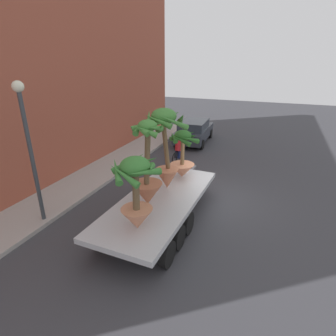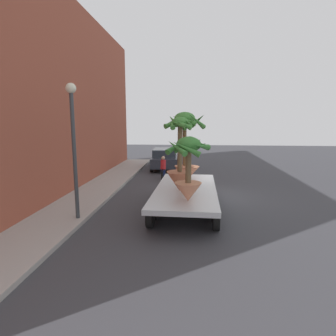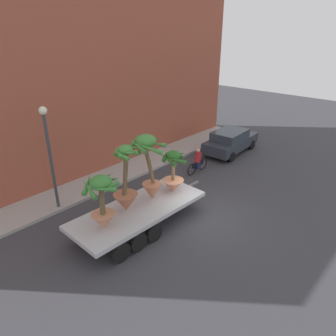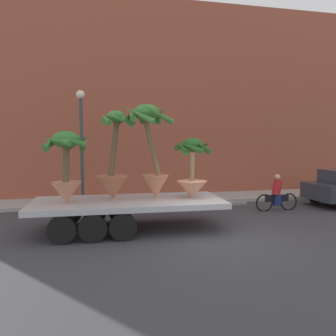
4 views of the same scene
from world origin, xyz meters
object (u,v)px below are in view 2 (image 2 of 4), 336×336
object	(u,v)px
flatbed_trailer	(185,195)
street_lamp	(73,134)
potted_palm_front	(189,160)
cyclist	(163,169)
parked_car	(165,158)
potted_palm_middle	(185,146)
potted_palm_extra	(180,163)
potted_palm_rear	(188,168)

from	to	relation	value
flatbed_trailer	street_lamp	world-z (taller)	street_lamp
flatbed_trailer	potted_palm_front	xyz separation A→B (m)	(2.35, -0.10, 1.09)
cyclist	street_lamp	size ratio (longest dim) A/B	0.38
street_lamp	parked_car	bearing A→B (deg)	-9.74
flatbed_trailer	potted_palm_middle	bearing A→B (deg)	4.28
potted_palm_extra	potted_palm_front	bearing A→B (deg)	-7.31
potted_palm_middle	potted_palm_extra	distance (m)	1.33
flatbed_trailer	potted_palm_extra	world-z (taller)	potted_palm_extra
flatbed_trailer	potted_palm_middle	xyz separation A→B (m)	(1.00, 0.08, 1.87)
potted_palm_rear	cyclist	size ratio (longest dim) A/B	1.19
potted_palm_front	street_lamp	distance (m)	5.64
potted_palm_front	parked_car	world-z (taller)	potted_palm_front
potted_palm_rear	potted_palm_middle	size ratio (longest dim) A/B	0.71
cyclist	parked_car	distance (m)	4.12
potted_palm_rear	parked_car	world-z (taller)	potted_palm_rear
potted_palm_middle	cyclist	distance (m)	6.01
potted_palm_middle	cyclist	world-z (taller)	potted_palm_middle
potted_palm_front	potted_palm_extra	bearing A→B (deg)	172.69
flatbed_trailer	potted_palm_rear	xyz separation A→B (m)	(-1.64, -0.12, 1.36)
cyclist	street_lamp	world-z (taller)	street_lamp
potted_palm_middle	street_lamp	bearing A→B (deg)	121.18
flatbed_trailer	potted_palm_rear	size ratio (longest dim) A/B	3.23
flatbed_trailer	potted_palm_front	distance (m)	2.60
flatbed_trailer	potted_palm_rear	bearing A→B (deg)	-175.78
flatbed_trailer	potted_palm_extra	distance (m)	1.33
flatbed_trailer	cyclist	size ratio (longest dim) A/B	3.86
flatbed_trailer	cyclist	distance (m)	6.67
potted_palm_rear	cyclist	bearing A→B (deg)	11.84
potted_palm_extra	cyclist	bearing A→B (deg)	11.48
cyclist	parked_car	size ratio (longest dim) A/B	0.40
cyclist	potted_palm_front	bearing A→B (deg)	-157.83
potted_palm_rear	potted_palm_front	world-z (taller)	potted_palm_rear
potted_palm_middle	potted_palm_rear	bearing A→B (deg)	-175.75
potted_palm_middle	potted_palm_front	world-z (taller)	potted_palm_middle
potted_palm_extra	cyclist	distance (m)	6.95
flatbed_trailer	cyclist	xyz separation A→B (m)	(6.48, 1.58, -0.10)
parked_car	street_lamp	size ratio (longest dim) A/B	0.96
flatbed_trailer	potted_palm_extra	xyz separation A→B (m)	(-0.19, 0.23, 1.29)
potted_palm_middle	street_lamp	distance (m)	4.55
potted_palm_front	potted_palm_rear	bearing A→B (deg)	-179.71
potted_palm_middle	cyclist	size ratio (longest dim) A/B	1.67
potted_palm_rear	potted_palm_front	size ratio (longest dim) A/B	1.10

